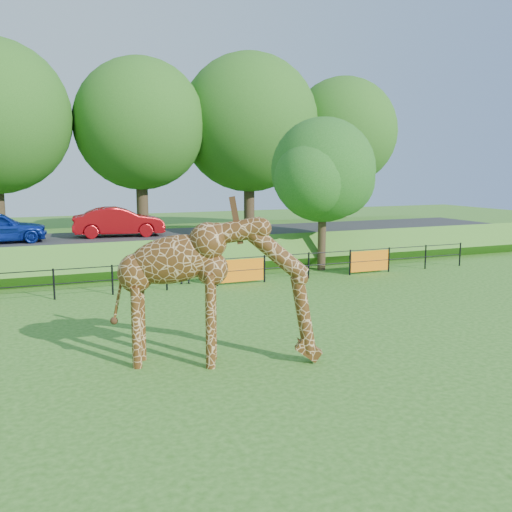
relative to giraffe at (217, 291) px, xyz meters
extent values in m
plane|color=#2F6619|center=(0.87, 0.43, -1.74)|extent=(90.00, 90.00, 0.00)
cube|color=#2F6619|center=(0.87, 15.93, -1.09)|extent=(40.00, 9.00, 1.30)
cube|color=#28282A|center=(0.87, 14.43, -0.38)|extent=(40.00, 5.00, 0.12)
imported|color=#A60B11|center=(0.13, 14.38, 0.36)|extent=(4.24, 1.88, 1.35)
imported|color=black|center=(1.82, 9.37, -0.94)|extent=(0.62, 0.44, 1.58)
cylinder|color=#2D2314|center=(8.37, 10.03, -0.14)|extent=(0.36, 0.36, 3.20)
sphere|color=#185417|center=(8.37, 10.03, 2.73)|extent=(4.60, 4.60, 4.60)
sphere|color=#185417|center=(9.52, 10.72, 2.27)|extent=(3.45, 3.45, 3.45)
sphere|color=#185417|center=(7.45, 9.34, 2.38)|extent=(3.22, 3.22, 3.22)
cylinder|color=#2D2314|center=(2.87, 22.43, 0.76)|extent=(0.70, 0.70, 5.00)
sphere|color=#215316|center=(2.87, 22.43, 5.41)|extent=(7.80, 7.80, 7.80)
cylinder|color=#2D2314|center=(9.87, 22.43, 0.76)|extent=(0.70, 0.70, 5.00)
sphere|color=#215316|center=(9.87, 22.43, 5.68)|extent=(8.80, 8.80, 8.80)
cylinder|color=#2D2314|center=(16.87, 22.43, 0.76)|extent=(0.70, 0.70, 5.00)
sphere|color=#215316|center=(16.87, 22.43, 5.30)|extent=(7.40, 7.40, 7.40)
camera|label=1|loc=(-4.14, -12.21, 2.81)|focal=40.00mm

